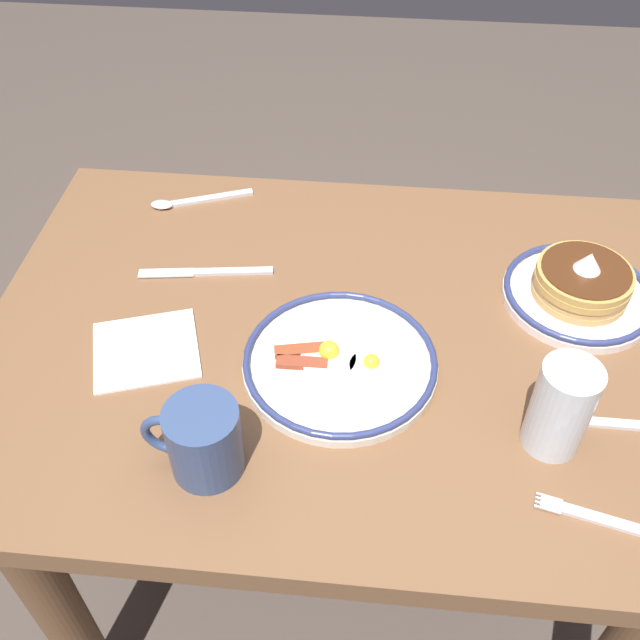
# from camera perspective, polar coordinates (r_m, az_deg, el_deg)

# --- Properties ---
(ground_plane) EXTENTS (6.00, 6.00, 0.00)m
(ground_plane) POSITION_cam_1_polar(r_m,az_deg,el_deg) (1.70, 1.54, -18.83)
(ground_plane) COLOR #4E433B
(dining_table) EXTENTS (1.10, 0.78, 0.75)m
(dining_table) POSITION_cam_1_polar(r_m,az_deg,el_deg) (1.19, 2.11, -5.85)
(dining_table) COLOR brown
(dining_table) RESTS_ON ground_plane
(plate_near_main) EXTENTS (0.23, 0.23, 0.10)m
(plate_near_main) POSITION_cam_1_polar(r_m,az_deg,el_deg) (1.18, 19.93, 2.38)
(plate_near_main) COLOR silver
(plate_near_main) RESTS_ON dining_table
(plate_center_pancakes) EXTENTS (0.28, 0.28, 0.04)m
(plate_center_pancakes) POSITION_cam_1_polar(r_m,az_deg,el_deg) (1.02, 1.58, -3.36)
(plate_center_pancakes) COLOR silver
(plate_center_pancakes) RESTS_ON dining_table
(coffee_mug) EXTENTS (0.13, 0.09, 0.10)m
(coffee_mug) POSITION_cam_1_polar(r_m,az_deg,el_deg) (0.90, -9.32, -9.32)
(coffee_mug) COLOR #334772
(coffee_mug) RESTS_ON dining_table
(drinking_glass) EXTENTS (0.08, 0.08, 0.14)m
(drinking_glass) POSITION_cam_1_polar(r_m,az_deg,el_deg) (0.95, 18.47, -6.87)
(drinking_glass) COLOR silver
(drinking_glass) RESTS_ON dining_table
(paper_napkin) EXTENTS (0.19, 0.18, 0.00)m
(paper_napkin) POSITION_cam_1_polar(r_m,az_deg,el_deg) (1.08, -13.64, -2.31)
(paper_napkin) COLOR white
(paper_napkin) RESTS_ON dining_table
(fork_near) EXTENTS (0.20, 0.06, 0.01)m
(fork_near) POSITION_cam_1_polar(r_m,az_deg,el_deg) (0.95, 22.60, -14.74)
(fork_near) COLOR silver
(fork_near) RESTS_ON dining_table
(butter_knife) EXTENTS (0.22, 0.05, 0.01)m
(butter_knife) POSITION_cam_1_polar(r_m,az_deg,el_deg) (1.19, -9.04, 3.78)
(butter_knife) COLOR silver
(butter_knife) RESTS_ON dining_table
(tea_spoon) EXTENTS (0.18, 0.08, 0.01)m
(tea_spoon) POSITION_cam_1_polar(r_m,az_deg,el_deg) (1.35, -10.46, 9.25)
(tea_spoon) COLOR silver
(tea_spoon) RESTS_ON dining_table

